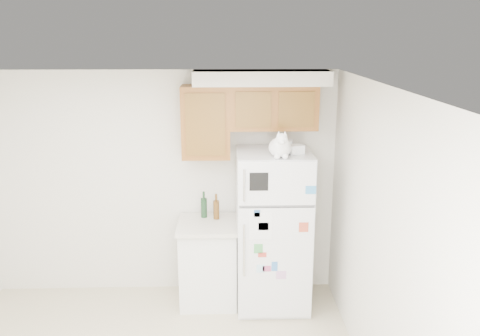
{
  "coord_description": "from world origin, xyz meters",
  "views": [
    {
      "loc": [
        0.69,
        -3.39,
        2.88
      ],
      "look_at": [
        0.85,
        1.55,
        1.55
      ],
      "focal_mm": 38.0,
      "sensor_mm": 36.0,
      "label": 1
    }
  ],
  "objects_px": {
    "refrigerator": "(273,230)",
    "storage_box_back": "(284,145)",
    "storage_box_front": "(296,149)",
    "base_counter": "(208,262)",
    "bottle_amber": "(216,206)",
    "cat": "(281,146)",
    "bottle_green": "(204,204)"
  },
  "relations": [
    {
      "from": "bottle_amber",
      "to": "refrigerator",
      "type": "bearing_deg",
      "value": -16.4
    },
    {
      "from": "refrigerator",
      "to": "storage_box_back",
      "type": "xyz_separation_m",
      "value": [
        0.1,
        0.1,
        0.9
      ]
    },
    {
      "from": "storage_box_back",
      "to": "bottle_amber",
      "type": "relative_size",
      "value": 0.64
    },
    {
      "from": "base_counter",
      "to": "storage_box_front",
      "type": "relative_size",
      "value": 6.13
    },
    {
      "from": "cat",
      "to": "storage_box_front",
      "type": "relative_size",
      "value": 2.66
    },
    {
      "from": "bottle_green",
      "to": "bottle_amber",
      "type": "relative_size",
      "value": 1.04
    },
    {
      "from": "refrigerator",
      "to": "storage_box_back",
      "type": "distance_m",
      "value": 0.91
    },
    {
      "from": "refrigerator",
      "to": "storage_box_front",
      "type": "height_order",
      "value": "storage_box_front"
    },
    {
      "from": "bottle_green",
      "to": "bottle_amber",
      "type": "height_order",
      "value": "bottle_green"
    },
    {
      "from": "cat",
      "to": "base_counter",
      "type": "bearing_deg",
      "value": 158.6
    },
    {
      "from": "refrigerator",
      "to": "storage_box_front",
      "type": "bearing_deg",
      "value": -21.38
    },
    {
      "from": "cat",
      "to": "bottle_amber",
      "type": "xyz_separation_m",
      "value": [
        -0.64,
        0.39,
        -0.74
      ]
    },
    {
      "from": "bottle_amber",
      "to": "cat",
      "type": "bearing_deg",
      "value": -31.33
    },
    {
      "from": "storage_box_front",
      "to": "storage_box_back",
      "type": "bearing_deg",
      "value": 101.44
    },
    {
      "from": "storage_box_back",
      "to": "storage_box_front",
      "type": "bearing_deg",
      "value": -49.32
    },
    {
      "from": "storage_box_back",
      "to": "cat",
      "type": "bearing_deg",
      "value": -90.69
    },
    {
      "from": "cat",
      "to": "storage_box_front",
      "type": "height_order",
      "value": "cat"
    },
    {
      "from": "storage_box_front",
      "to": "bottle_amber",
      "type": "relative_size",
      "value": 0.54
    },
    {
      "from": "refrigerator",
      "to": "cat",
      "type": "distance_m",
      "value": 0.98
    },
    {
      "from": "storage_box_back",
      "to": "base_counter",
      "type": "bearing_deg",
      "value": -166.92
    },
    {
      "from": "cat",
      "to": "bottle_amber",
      "type": "height_order",
      "value": "cat"
    },
    {
      "from": "refrigerator",
      "to": "bottle_green",
      "type": "xyz_separation_m",
      "value": [
        -0.73,
        0.23,
        0.21
      ]
    },
    {
      "from": "refrigerator",
      "to": "base_counter",
      "type": "relative_size",
      "value": 1.85
    },
    {
      "from": "refrigerator",
      "to": "bottle_green",
      "type": "distance_m",
      "value": 0.8
    },
    {
      "from": "refrigerator",
      "to": "bottle_green",
      "type": "height_order",
      "value": "refrigerator"
    },
    {
      "from": "storage_box_back",
      "to": "storage_box_front",
      "type": "distance_m",
      "value": 0.21
    },
    {
      "from": "cat",
      "to": "bottle_amber",
      "type": "bearing_deg",
      "value": 148.67
    },
    {
      "from": "bottle_amber",
      "to": "storage_box_back",
      "type": "bearing_deg",
      "value": -6.3
    },
    {
      "from": "base_counter",
      "to": "storage_box_front",
      "type": "distance_m",
      "value": 1.57
    },
    {
      "from": "refrigerator",
      "to": "storage_box_back",
      "type": "height_order",
      "value": "storage_box_back"
    },
    {
      "from": "cat",
      "to": "storage_box_back",
      "type": "height_order",
      "value": "cat"
    },
    {
      "from": "refrigerator",
      "to": "storage_box_front",
      "type": "relative_size",
      "value": 11.33
    }
  ]
}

